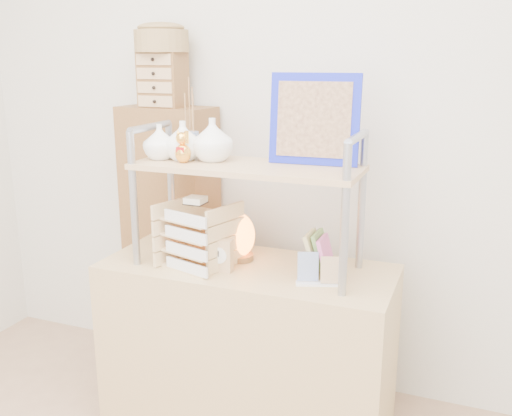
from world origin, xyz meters
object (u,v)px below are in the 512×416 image
(cabinet, at_px, (172,241))
(salt_lamp, at_px, (240,237))
(letter_tray, at_px, (197,239))
(desk, at_px, (248,348))

(cabinet, relative_size, salt_lamp, 6.74)
(letter_tray, bearing_deg, salt_lamp, 44.41)
(salt_lamp, bearing_deg, letter_tray, -135.59)
(letter_tray, xyz_separation_m, salt_lamp, (0.13, 0.13, -0.01))
(cabinet, xyz_separation_m, salt_lamp, (0.51, -0.31, 0.18))
(cabinet, xyz_separation_m, letter_tray, (0.38, -0.44, 0.19))
(desk, xyz_separation_m, cabinet, (-0.57, 0.37, 0.30))
(desk, relative_size, cabinet, 0.89)
(desk, relative_size, salt_lamp, 5.99)
(cabinet, distance_m, salt_lamp, 0.63)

